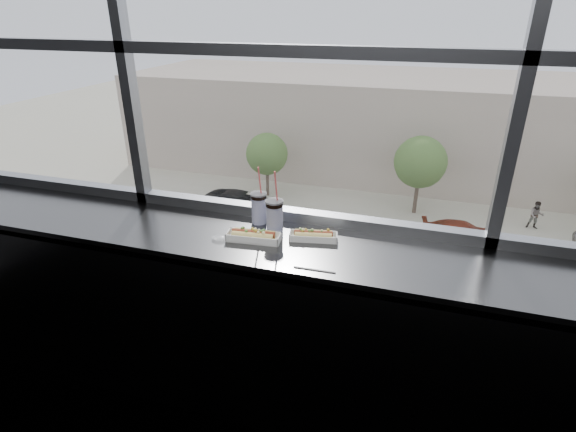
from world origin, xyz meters
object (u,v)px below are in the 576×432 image
(car_near_a, at_px, (131,249))
(loose_straw, at_px, (315,270))
(car_near_b, at_px, (274,272))
(pedestrian_d, at_px, (537,213))
(car_near_d, at_px, (555,317))
(pedestrian_c, at_px, (496,205))
(car_far_b, at_px, (463,230))
(soda_cup_right, at_px, (275,215))
(wrapper, at_px, (219,238))
(hotdog_tray_right, at_px, (313,235))
(car_far_a, at_px, (242,201))
(soda_cup_left, at_px, (259,206))
(tree_center, at_px, (420,162))
(tree_left, at_px, (267,154))
(hotdog_tray_left, at_px, (254,236))
(car_near_c, at_px, (424,299))

(car_near_a, bearing_deg, loose_straw, -142.68)
(car_near_b, xyz_separation_m, pedestrian_d, (13.96, 11.73, 0.08))
(car_near_d, xyz_separation_m, pedestrian_c, (-1.03, 12.66, -0.20))
(pedestrian_c, bearing_deg, loose_straw, -101.02)
(car_near_b, relative_size, pedestrian_c, 3.27)
(car_far_b, height_order, car_near_d, car_near_d)
(soda_cup_right, distance_m, pedestrian_c, 31.53)
(loose_straw, distance_m, wrapper, 0.56)
(hotdog_tray_right, distance_m, car_far_a, 28.75)
(hotdog_tray_right, bearing_deg, car_near_b, 98.89)
(car_far_b, bearing_deg, car_far_a, 83.18)
(soda_cup_right, relative_size, car_near_d, 0.05)
(car_near_a, relative_size, car_near_d, 0.87)
(car_near_a, bearing_deg, soda_cup_left, -142.82)
(soda_cup_left, distance_m, wrapper, 0.30)
(tree_center, bearing_deg, car_near_a, -140.85)
(wrapper, bearing_deg, tree_left, 109.50)
(soda_cup_right, xyz_separation_m, tree_left, (-10.29, 28.19, -8.88))
(soda_cup_right, bearing_deg, car_near_d, 66.61)
(car_near_d, relative_size, pedestrian_c, 3.58)
(wrapper, bearing_deg, loose_straw, -14.79)
(hotdog_tray_left, bearing_deg, car_far_a, 108.16)
(soda_cup_left, distance_m, tree_left, 31.17)
(soda_cup_left, distance_m, car_far_a, 28.56)
(car_near_d, xyz_separation_m, car_near_c, (-5.37, 0.00, -0.19))
(car_near_d, xyz_separation_m, pedestrian_d, (1.28, 11.73, -0.02))
(hotdog_tray_right, xyz_separation_m, wrapper, (-0.46, -0.15, -0.01))
(hotdog_tray_right, bearing_deg, tree_left, 99.30)
(soda_cup_left, bearing_deg, car_near_b, 109.07)
(car_far_b, relative_size, tree_left, 1.15)
(soda_cup_left, distance_m, car_near_c, 19.69)
(pedestrian_d, height_order, tree_center, tree_center)
(loose_straw, relative_size, car_near_d, 0.03)
(hotdog_tray_left, bearing_deg, car_near_d, 61.00)
(pedestrian_d, distance_m, tree_center, 8.03)
(car_near_a, height_order, tree_left, tree_left)
(loose_straw, xyz_separation_m, car_near_b, (-5.98, 16.49, -11.01))
(loose_straw, bearing_deg, tree_center, 87.22)
(loose_straw, xyz_separation_m, car_near_d, (6.71, 16.49, -10.92))
(car_far_a, distance_m, tree_center, 12.38)
(loose_straw, xyz_separation_m, pedestrian_d, (7.98, 28.22, -10.94))
(car_far_a, relative_size, tree_center, 1.17)
(soda_cup_left, bearing_deg, pedestrian_d, 73.20)
(pedestrian_c, xyz_separation_m, pedestrian_d, (2.30, -0.93, 0.18))
(hotdog_tray_left, relative_size, pedestrian_d, 0.13)
(soda_cup_left, height_order, wrapper, soda_cup_left)
(soda_cup_left, distance_m, loose_straw, 0.59)
(loose_straw, distance_m, car_far_b, 27.10)
(car_near_d, bearing_deg, car_near_a, 91.32)
(car_near_c, bearing_deg, tree_center, -0.54)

